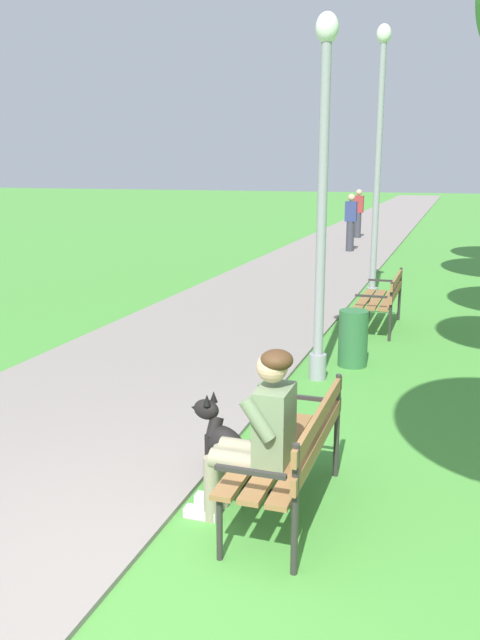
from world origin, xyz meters
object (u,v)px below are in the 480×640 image
object	(u,v)px
park_bench_near	(294,447)
lamp_post_near	(322,200)
park_bench_mid	(383,296)
pedestrian_further_distant	(358,214)
dog_black	(231,452)
lamp_post_mid	(378,166)
pedestrian_distant	(351,223)
person_seated_on_near_bench	(259,429)
litter_bin	(353,338)

from	to	relation	value
park_bench_near	lamp_post_near	distance (m)	3.47
park_bench_mid	pedestrian_further_distant	distance (m)	12.83
dog_black	lamp_post_near	distance (m)	3.30
lamp_post_mid	pedestrian_distant	bearing A→B (deg)	102.40
pedestrian_further_distant	park_bench_near	bearing A→B (deg)	-82.74
person_seated_on_near_bench	lamp_post_near	size ratio (longest dim) A/B	0.31
person_seated_on_near_bench	lamp_post_near	distance (m)	3.52
park_bench_near	person_seated_on_near_bench	world-z (taller)	person_seated_on_near_bench
park_bench_mid	pedestrian_distant	world-z (taller)	pedestrian_distant
park_bench_mid	pedestrian_further_distant	bearing A→B (deg)	100.33
pedestrian_distant	person_seated_on_near_bench	bearing A→B (deg)	-83.11
lamp_post_mid	dog_black	bearing A→B (deg)	-91.00
lamp_post_mid	litter_bin	bearing A→B (deg)	-86.00
pedestrian_distant	pedestrian_further_distant	size ratio (longest dim) A/B	1.00
park_bench_near	pedestrian_further_distant	size ratio (longest dim) A/B	0.91
person_seated_on_near_bench	pedestrian_further_distant	world-z (taller)	pedestrian_further_distant
person_seated_on_near_bench	pedestrian_distant	distance (m)	14.95
litter_bin	pedestrian_further_distant	bearing A→B (deg)	98.43
park_bench_near	lamp_post_mid	xyz separation A→B (m)	(-0.44, 7.60, 1.91)
person_seated_on_near_bench	dog_black	size ratio (longest dim) A/B	1.52
dog_black	lamp_post_near	size ratio (longest dim) A/B	0.21
litter_bin	pedestrian_distant	bearing A→B (deg)	99.47
person_seated_on_near_bench	park_bench_mid	bearing A→B (deg)	88.41
lamp_post_near	person_seated_on_near_bench	bearing A→B (deg)	-85.33
person_seated_on_near_bench	park_bench_near	bearing A→B (deg)	36.69
park_bench_near	litter_bin	world-z (taller)	park_bench_near
litter_bin	park_bench_near	bearing A→B (deg)	-87.37
dog_black	lamp_post_mid	xyz separation A→B (m)	(0.13, 7.29, 2.16)
park_bench_near	lamp_post_near	world-z (taller)	lamp_post_near
park_bench_mid	litter_bin	size ratio (longest dim) A/B	2.14
lamp_post_near	litter_bin	bearing A→B (deg)	65.58
park_bench_near	pedestrian_distant	distance (m)	14.82
park_bench_near	lamp_post_mid	bearing A→B (deg)	93.33
lamp_post_mid	person_seated_on_near_bench	bearing A→B (deg)	-88.27
park_bench_mid	lamp_post_near	size ratio (longest dim) A/B	0.38
litter_bin	dog_black	bearing A→B (deg)	-96.64
person_seated_on_near_bench	dog_black	xyz separation A→B (m)	(-0.36, 0.47, -0.42)
dog_black	lamp_post_mid	distance (m)	7.60
pedestrian_distant	lamp_post_near	bearing A→B (deg)	-82.50
park_bench_mid	person_seated_on_near_bench	world-z (taller)	person_seated_on_near_bench
park_bench_near	lamp_post_near	bearing A→B (deg)	98.71
person_seated_on_near_bench	lamp_post_mid	xyz separation A→B (m)	(-0.23, 7.75, 1.74)
park_bench_mid	person_seated_on_near_bench	distance (m)	5.92
park_bench_mid	pedestrian_further_distant	world-z (taller)	pedestrian_further_distant
park_bench_mid	pedestrian_distant	size ratio (longest dim) A/B	0.91
park_bench_near	lamp_post_mid	world-z (taller)	lamp_post_mid
pedestrian_further_distant	lamp_post_near	bearing A→B (deg)	-83.03
lamp_post_near	pedestrian_distant	size ratio (longest dim) A/B	2.41
dog_black	pedestrian_further_distant	size ratio (longest dim) A/B	0.50
lamp_post_mid	litter_bin	world-z (taller)	lamp_post_mid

